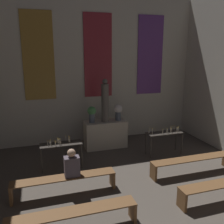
# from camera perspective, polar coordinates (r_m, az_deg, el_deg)

# --- Properties ---
(wall_back) EXTENTS (7.75, 0.16, 5.34)m
(wall_back) POSITION_cam_1_polar(r_m,az_deg,el_deg) (9.46, -3.29, 9.64)
(wall_back) COLOR beige
(wall_back) RESTS_ON ground_plane
(altar) EXTENTS (1.48, 0.64, 0.96)m
(altar) POSITION_cam_1_polar(r_m,az_deg,el_deg) (8.97, -1.55, -5.08)
(altar) COLOR #BCB29E
(altar) RESTS_ON ground_plane
(statue) EXTENTS (0.26, 0.26, 1.50)m
(statue) POSITION_cam_1_polar(r_m,az_deg,el_deg) (8.66, -1.60, 2.37)
(statue) COLOR #5B5651
(statue) RESTS_ON altar
(flower_vase_left) EXTENTS (0.30, 0.30, 0.57)m
(flower_vase_left) POSITION_cam_1_polar(r_m,az_deg,el_deg) (8.63, -4.65, -0.25)
(flower_vase_left) COLOR #4C5666
(flower_vase_left) RESTS_ON altar
(flower_vase_right) EXTENTS (0.30, 0.30, 0.57)m
(flower_vase_right) POSITION_cam_1_polar(r_m,az_deg,el_deg) (8.88, 1.40, 0.20)
(flower_vase_right) COLOR #4C5666
(flower_vase_right) RESTS_ON altar
(candle_rack_left) EXTENTS (1.20, 0.44, 0.94)m
(candle_rack_left) POSITION_cam_1_polar(r_m,az_deg,el_deg) (7.50, -11.59, -7.80)
(candle_rack_left) COLOR #332D28
(candle_rack_left) RESTS_ON ground_plane
(candle_rack_right) EXTENTS (1.20, 0.44, 0.96)m
(candle_rack_right) POSITION_cam_1_polar(r_m,az_deg,el_deg) (8.49, 11.89, -5.23)
(candle_rack_right) COLOR #332D28
(candle_rack_right) RESTS_ON ground_plane
(pew_third_left) EXTENTS (2.48, 0.36, 0.45)m
(pew_third_left) POSITION_cam_1_polar(r_m,az_deg,el_deg) (5.16, -8.81, -22.43)
(pew_third_left) COLOR brown
(pew_third_left) RESTS_ON ground_plane
(pew_back_left) EXTENTS (2.48, 0.36, 0.45)m
(pew_back_left) POSITION_cam_1_polar(r_m,az_deg,el_deg) (6.31, -10.83, -15.24)
(pew_back_left) COLOR brown
(pew_back_left) RESTS_ON ground_plane
(pew_back_right) EXTENTS (2.48, 0.36, 0.45)m
(pew_back_right) POSITION_cam_1_polar(r_m,az_deg,el_deg) (7.51, 17.87, -10.75)
(pew_back_right) COLOR brown
(pew_back_right) RESTS_ON ground_plane
(person_seated) EXTENTS (0.36, 0.24, 0.69)m
(person_seated) POSITION_cam_1_polar(r_m,az_deg,el_deg) (6.14, -9.17, -11.72)
(person_seated) COLOR #564C56
(person_seated) RESTS_ON pew_back_left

